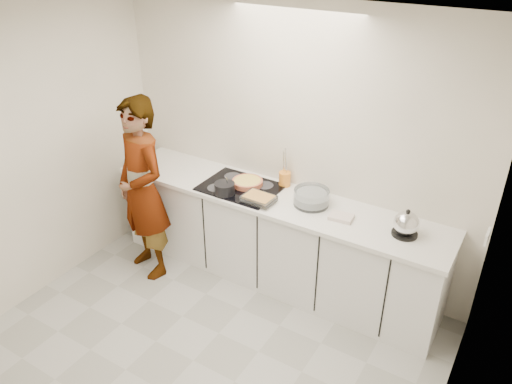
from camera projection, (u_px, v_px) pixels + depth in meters
The scene contains 16 objects.
floor at pixel (193, 361), 4.03m from camera, with size 3.60×3.20×0.00m, color #B0B0AA.
ceiling at pixel (165, 28), 2.77m from camera, with size 3.60×3.20×0.00m, color white.
wall_back at pixel (292, 145), 4.60m from camera, with size 3.60×0.00×2.60m, color white.
wall_left at pixel (16, 165), 4.23m from camera, with size 0.00×3.20×2.60m, color white.
wall_right at pixel (455, 321), 2.59m from camera, with size 0.02×3.20×2.60m.
base_cabinets at pixel (273, 240), 4.77m from camera, with size 3.20×0.58×0.87m, color white.
countertop at pixel (274, 198), 4.56m from camera, with size 3.24×0.64×0.04m, color white.
hob at pixel (241, 187), 4.69m from camera, with size 0.72×0.54×0.01m, color black.
tart_dish at pixel (247, 182), 4.71m from camera, with size 0.34×0.34×0.05m.
saucepan at pixel (225, 188), 4.54m from camera, with size 0.22×0.22×0.18m.
baking_dish at pixel (259, 198), 4.43m from camera, with size 0.28×0.21×0.05m.
mixing_bowl at pixel (311, 198), 4.38m from camera, with size 0.39×0.39×0.15m.
tea_towel at pixel (341, 217), 4.20m from camera, with size 0.20×0.14×0.03m, color white.
kettle at pixel (406, 224), 3.95m from camera, with size 0.24×0.24×0.24m.
utensil_crock at pixel (285, 179), 4.70m from camera, with size 0.11×0.11×0.14m, color orange.
cook at pixel (142, 190), 4.67m from camera, with size 0.66×0.43×1.80m, color white.
Camera 1 is at (1.93, -2.18, 3.14)m, focal length 35.00 mm.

